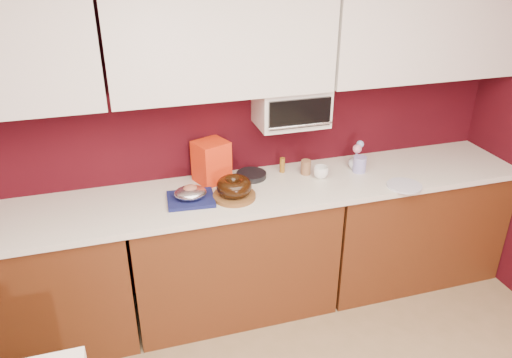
{
  "coord_description": "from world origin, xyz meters",
  "views": [
    {
      "loc": [
        -0.65,
        -0.78,
        2.37
      ],
      "look_at": [
        0.14,
        1.84,
        1.02
      ],
      "focal_mm": 35.0,
      "sensor_mm": 36.0,
      "label": 1
    }
  ],
  "objects": [
    {
      "name": "foil_ham_nest",
      "position": [
        -0.26,
        1.9,
        0.96
      ],
      "size": [
        0.23,
        0.21,
        0.07
      ],
      "primitive_type": "ellipsoid",
      "rotation": [
        0.0,
        0.0,
        -0.22
      ],
      "color": "silver",
      "rests_on": "navy_towel"
    },
    {
      "name": "base_cabinet_right",
      "position": [
        1.33,
        1.94,
        0.43
      ],
      "size": [
        1.31,
        0.58,
        0.86
      ],
      "primitive_type": "cube",
      "color": "#542810",
      "rests_on": "floor"
    },
    {
      "name": "upper_cabinet_right",
      "position": [
        1.33,
        2.08,
        1.85
      ],
      "size": [
        1.31,
        0.33,
        0.7
      ],
      "primitive_type": "cube",
      "color": "white",
      "rests_on": "wall_back"
    },
    {
      "name": "flower_pink",
      "position": [
        0.92,
        2.03,
        1.05
      ],
      "size": [
        0.06,
        0.06,
        0.06
      ],
      "primitive_type": "sphere",
      "color": "pink",
      "rests_on": "flower_vase"
    },
    {
      "name": "navy_towel",
      "position": [
        -0.26,
        1.9,
        0.91
      ],
      "size": [
        0.3,
        0.26,
        0.02
      ],
      "primitive_type": "cube",
      "rotation": [
        0.0,
        0.0,
        -0.09
      ],
      "color": "#14194D",
      "rests_on": "countertop"
    },
    {
      "name": "toaster_oven_handle",
      "position": [
        0.45,
        1.93,
        1.3
      ],
      "size": [
        0.42,
        0.02,
        0.02
      ],
      "primitive_type": "cylinder",
      "rotation": [
        0.0,
        1.57,
        0.0
      ],
      "color": "silver",
      "rests_on": "toaster_oven"
    },
    {
      "name": "toaster_oven",
      "position": [
        0.45,
        2.1,
        1.38
      ],
      "size": [
        0.45,
        0.3,
        0.25
      ],
      "primitive_type": "cube",
      "color": "white",
      "rests_on": "upper_cabinet_center"
    },
    {
      "name": "wall_back",
      "position": [
        0.0,
        2.25,
        1.25
      ],
      "size": [
        4.0,
        0.02,
        2.5
      ],
      "primitive_type": "cube",
      "color": "#3C080F",
      "rests_on": "floor"
    },
    {
      "name": "upper_cabinet_center",
      "position": [
        0.0,
        2.08,
        1.85
      ],
      "size": [
        1.31,
        0.33,
        0.7
      ],
      "primitive_type": "cube",
      "color": "white",
      "rests_on": "wall_back"
    },
    {
      "name": "roasted_ham",
      "position": [
        -0.26,
        1.9,
        0.98
      ],
      "size": [
        0.11,
        0.11,
        0.06
      ],
      "primitive_type": "ellipsoid",
      "rotation": [
        0.0,
        0.0,
        0.42
      ],
      "color": "#A4614B",
      "rests_on": "foil_ham_nest"
    },
    {
      "name": "flower_vase",
      "position": [
        0.92,
        2.03,
        0.96
      ],
      "size": [
        0.11,
        0.11,
        0.13
      ],
      "primitive_type": "imported",
      "rotation": [
        0.0,
        0.0,
        -0.38
      ],
      "color": "silver",
      "rests_on": "countertop"
    },
    {
      "name": "blue_jar",
      "position": [
        0.92,
        1.98,
        0.95
      ],
      "size": [
        0.12,
        0.12,
        0.11
      ],
      "primitive_type": "cylinder",
      "rotation": [
        0.0,
        0.0,
        -0.43
      ],
      "color": "#1D1C9B",
      "rests_on": "countertop"
    },
    {
      "name": "base_cabinet_left",
      "position": [
        -1.33,
        1.94,
        0.43
      ],
      "size": [
        1.31,
        0.58,
        0.86
      ],
      "primitive_type": "cube",
      "color": "#542810",
      "rests_on": "floor"
    },
    {
      "name": "bundt_cake",
      "position": [
        0.0,
        1.86,
        0.98
      ],
      "size": [
        0.26,
        0.26,
        0.09
      ],
      "primitive_type": "torus",
      "rotation": [
        0.0,
        0.0,
        0.23
      ],
      "color": "black",
      "rests_on": "cake_base"
    },
    {
      "name": "countertop",
      "position": [
        0.0,
        1.94,
        0.88
      ],
      "size": [
        4.0,
        0.62,
        0.04
      ],
      "primitive_type": "cube",
      "color": "silver",
      "rests_on": "base_cabinet_center"
    },
    {
      "name": "flower_blue",
      "position": [
        0.95,
        2.05,
        1.07
      ],
      "size": [
        0.05,
        0.05,
        0.05
      ],
      "primitive_type": "sphere",
      "color": "#839CD1",
      "rests_on": "flower_vase"
    },
    {
      "name": "base_cabinet_center",
      "position": [
        0.0,
        1.94,
        0.43
      ],
      "size": [
        1.31,
        0.58,
        0.86
      ],
      "primitive_type": "cube",
      "color": "#542810",
      "rests_on": "floor"
    },
    {
      "name": "dark_pan",
      "position": [
        0.18,
        2.1,
        0.92
      ],
      "size": [
        0.23,
        0.23,
        0.04
      ],
      "primitive_type": "cylinder",
      "rotation": [
        0.0,
        0.0,
        -0.15
      ],
      "color": "black",
      "rests_on": "countertop"
    },
    {
      "name": "pandoro_box",
      "position": [
        -0.08,
        2.14,
        1.04
      ],
      "size": [
        0.25,
        0.24,
        0.27
      ],
      "primitive_type": "cube",
      "rotation": [
        0.0,
        0.0,
        0.38
      ],
      "color": "red",
      "rests_on": "countertop"
    },
    {
      "name": "coffee_mug",
      "position": [
        0.62,
        1.97,
        0.95
      ],
      "size": [
        0.11,
        0.11,
        0.1
      ],
      "primitive_type": "imported",
      "rotation": [
        0.0,
        0.0,
        0.39
      ],
      "color": "white",
      "rests_on": "countertop"
    },
    {
      "name": "toaster_oven_door",
      "position": [
        0.45,
        1.94,
        1.38
      ],
      "size": [
        0.4,
        0.02,
        0.18
      ],
      "primitive_type": "cube",
      "color": "black",
      "rests_on": "toaster_oven"
    },
    {
      "name": "paper_cup",
      "position": [
        0.55,
        2.05,
        0.95
      ],
      "size": [
        0.08,
        0.08,
        0.1
      ],
      "primitive_type": "cylinder",
      "rotation": [
        0.0,
        0.0,
        0.29
      ],
      "color": "brown",
      "rests_on": "countertop"
    },
    {
      "name": "amber_bottle",
      "position": [
        0.41,
        2.12,
        0.95
      ],
      "size": [
        0.04,
        0.04,
        0.1
      ],
      "primitive_type": "cylinder",
      "rotation": [
        0.0,
        0.0,
        -0.12
      ],
      "color": "#8A5A19",
      "rests_on": "countertop"
    },
    {
      "name": "cake_base",
      "position": [
        0.0,
        1.86,
        0.91
      ],
      "size": [
        0.27,
        0.27,
        0.02
      ],
      "primitive_type": "cylinder",
      "rotation": [
        0.0,
        0.0,
        0.02
      ],
      "color": "brown",
      "rests_on": "countertop"
    },
    {
      "name": "china_plate",
      "position": [
        1.09,
        1.69,
        0.91
      ],
      "size": [
        0.29,
        0.29,
        0.01
      ],
      "primitive_type": "cylinder",
      "rotation": [
        0.0,
        0.0,
        0.39
      ],
      "color": "silver",
      "rests_on": "countertop"
    }
  ]
}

